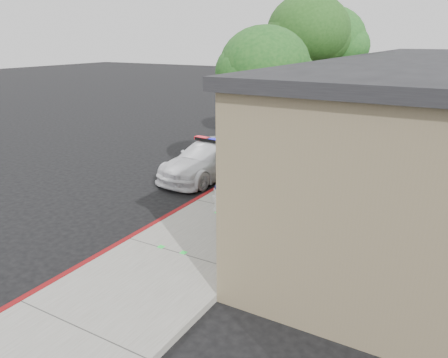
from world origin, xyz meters
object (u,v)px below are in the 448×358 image
Objects in this scene: police_car at (209,159)px; fire_hydrant at (219,197)px; street_tree_mid at (308,34)px; street_tree_near at (265,69)px; street_tree_far at (328,42)px.

police_car reaches higher than fire_hydrant.
police_car is 0.73× the size of street_tree_mid.
street_tree_near reaches higher than police_car.
fire_hydrant is 0.16× the size of street_tree_near.
fire_hydrant is 0.14× the size of street_tree_far.
police_car is 6.78m from street_tree_mid.
police_car is 7.82m from street_tree_far.
street_tree_mid is (1.75, 4.93, 4.31)m from police_car.
street_tree_far is at bearing 91.00° from street_tree_near.
police_car is 0.92× the size of street_tree_near.
street_tree_mid reaches higher than street_tree_far.
police_car is at bearing 169.39° from street_tree_near.
street_tree_far is at bearing 73.29° from street_tree_mid.
street_tree_far is (0.01, 9.32, 4.09)m from fire_hydrant.
street_tree_far is at bearing 76.66° from police_car.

